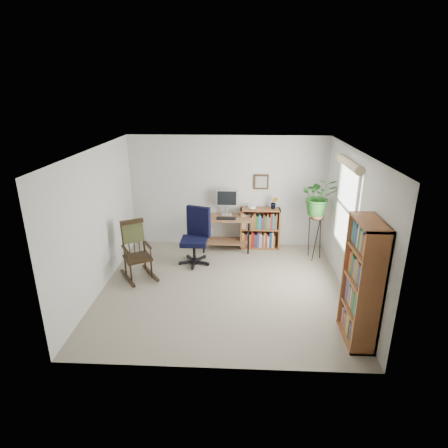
# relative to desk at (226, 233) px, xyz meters

# --- Properties ---
(floor) EXTENTS (4.20, 4.00, 0.00)m
(floor) POSITION_rel_desk_xyz_m (0.01, -1.70, -0.37)
(floor) COLOR gray
(floor) RESTS_ON ground
(ceiling) EXTENTS (4.20, 4.00, 0.00)m
(ceiling) POSITION_rel_desk_xyz_m (0.01, -1.70, 2.03)
(ceiling) COLOR silver
(ceiling) RESTS_ON ground
(wall_back) EXTENTS (4.20, 0.00, 2.40)m
(wall_back) POSITION_rel_desk_xyz_m (0.01, 0.30, 0.83)
(wall_back) COLOR beige
(wall_back) RESTS_ON ground
(wall_front) EXTENTS (4.20, 0.00, 2.40)m
(wall_front) POSITION_rel_desk_xyz_m (0.01, -3.70, 0.83)
(wall_front) COLOR beige
(wall_front) RESTS_ON ground
(wall_left) EXTENTS (0.00, 4.00, 2.40)m
(wall_left) POSITION_rel_desk_xyz_m (-2.09, -1.70, 0.83)
(wall_left) COLOR beige
(wall_left) RESTS_ON ground
(wall_right) EXTENTS (0.00, 4.00, 2.40)m
(wall_right) POSITION_rel_desk_xyz_m (2.11, -1.70, 0.83)
(wall_right) COLOR beige
(wall_right) RESTS_ON ground
(window) EXTENTS (0.12, 1.20, 1.50)m
(window) POSITION_rel_desk_xyz_m (2.07, -1.40, 1.03)
(window) COLOR white
(window) RESTS_ON wall_right
(desk) EXTENTS (1.02, 0.56, 0.73)m
(desk) POSITION_rel_desk_xyz_m (0.00, 0.00, 0.00)
(desk) COLOR #8E5F3F
(desk) RESTS_ON floor
(monitor) EXTENTS (0.46, 0.16, 0.56)m
(monitor) POSITION_rel_desk_xyz_m (0.00, 0.14, 0.65)
(monitor) COLOR silver
(monitor) RESTS_ON desk
(keyboard) EXTENTS (0.40, 0.15, 0.02)m
(keyboard) POSITION_rel_desk_xyz_m (0.00, -0.12, 0.38)
(keyboard) COLOR black
(keyboard) RESTS_ON desk
(office_chair) EXTENTS (0.79, 0.79, 1.14)m
(office_chair) POSITION_rel_desk_xyz_m (-0.60, -0.75, 0.21)
(office_chair) COLOR black
(office_chair) RESTS_ON floor
(rocking_chair) EXTENTS (0.97, 1.10, 1.09)m
(rocking_chair) POSITION_rel_desk_xyz_m (-1.56, -1.38, 0.18)
(rocking_chair) COLOR black
(rocking_chair) RESTS_ON floor
(low_bookshelf) EXTENTS (0.84, 0.28, 0.89)m
(low_bookshelf) POSITION_rel_desk_xyz_m (0.72, 0.12, 0.08)
(low_bookshelf) COLOR #945630
(low_bookshelf) RESTS_ON floor
(tall_bookshelf) EXTENTS (0.33, 0.76, 1.75)m
(tall_bookshelf) POSITION_rel_desk_xyz_m (1.93, -3.00, 0.51)
(tall_bookshelf) COLOR #945630
(tall_bookshelf) RESTS_ON floor
(plant_stand) EXTENTS (0.30, 0.30, 1.02)m
(plant_stand) POSITION_rel_desk_xyz_m (1.81, -0.38, 0.14)
(plant_stand) COLOR black
(plant_stand) RESTS_ON floor
(spider_plant) EXTENTS (1.69, 1.88, 1.47)m
(spider_plant) POSITION_rel_desk_xyz_m (1.81, -0.38, 1.31)
(spider_plant) COLOR #245E20
(spider_plant) RESTS_ON plant_stand
(potted_plant_small) EXTENTS (0.13, 0.24, 0.11)m
(potted_plant_small) POSITION_rel_desk_xyz_m (1.00, 0.13, 0.58)
(potted_plant_small) COLOR #245E20
(potted_plant_small) RESTS_ON low_bookshelf
(framed_picture) EXTENTS (0.32, 0.04, 0.32)m
(framed_picture) POSITION_rel_desk_xyz_m (0.72, 0.27, 1.07)
(framed_picture) COLOR black
(framed_picture) RESTS_ON wall_back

